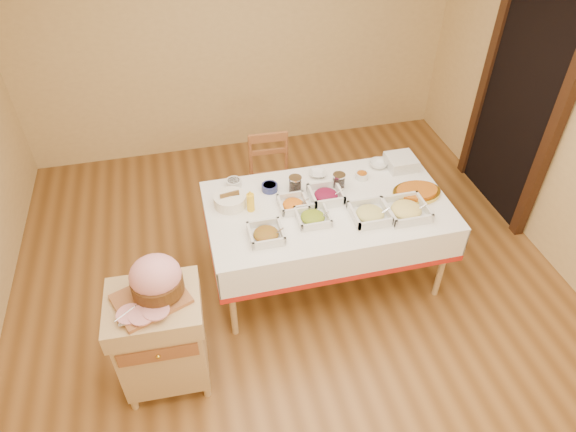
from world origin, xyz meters
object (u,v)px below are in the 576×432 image
(ham_on_board, at_px, (155,281))
(bread_basket, at_px, (230,200))
(dining_table, at_px, (327,221))
(brass_platter, at_px, (416,192))
(butcher_cart, at_px, (161,336))
(preserve_jar_right, at_px, (339,182))
(dining_chair, at_px, (271,180))
(plate_stack, at_px, (401,162))
(mustard_bottle, at_px, (250,201))
(preserve_jar_left, at_px, (295,185))

(ham_on_board, relative_size, bread_basket, 1.80)
(dining_table, bearing_deg, brass_platter, -3.61)
(butcher_cart, distance_m, preserve_jar_right, 1.73)
(dining_chair, bearing_deg, dining_table, -72.42)
(butcher_cart, xyz_separation_m, dining_chair, (1.06, 1.52, -0.03))
(ham_on_board, height_order, plate_stack, ham_on_board)
(butcher_cart, distance_m, mustard_bottle, 1.13)
(preserve_jar_right, bearing_deg, preserve_jar_left, 172.99)
(ham_on_board, bearing_deg, bread_basket, 55.51)
(dining_table, xyz_separation_m, preserve_jar_left, (-0.20, 0.22, 0.22))
(brass_platter, bearing_deg, preserve_jar_right, 158.09)
(ham_on_board, bearing_deg, brass_platter, 17.17)
(ham_on_board, distance_m, brass_platter, 2.07)
(dining_chair, distance_m, mustard_bottle, 0.91)
(bread_basket, bearing_deg, butcher_cart, -125.42)
(dining_table, relative_size, brass_platter, 4.79)
(preserve_jar_right, height_order, brass_platter, preserve_jar_right)
(dining_table, distance_m, dining_chair, 0.89)
(ham_on_board, bearing_deg, preserve_jar_left, 39.08)
(dining_chair, bearing_deg, mustard_bottle, -112.31)
(preserve_jar_right, bearing_deg, dining_chair, 121.79)
(ham_on_board, distance_m, plate_stack, 2.23)
(dining_chair, bearing_deg, plate_stack, -26.90)
(ham_on_board, height_order, preserve_jar_right, ham_on_board)
(butcher_cart, distance_m, ham_on_board, 0.48)
(preserve_jar_left, distance_m, bread_basket, 0.52)
(preserve_jar_right, bearing_deg, dining_table, -127.90)
(preserve_jar_right, distance_m, brass_platter, 0.60)
(butcher_cart, relative_size, preserve_jar_right, 6.42)
(ham_on_board, bearing_deg, plate_stack, 26.20)
(bread_basket, relative_size, brass_platter, 0.64)
(dining_table, bearing_deg, butcher_cart, -152.47)
(dining_chair, height_order, ham_on_board, ham_on_board)
(dining_table, height_order, mustard_bottle, mustard_bottle)
(dining_table, distance_m, plate_stack, 0.82)
(dining_table, height_order, plate_stack, plate_stack)
(preserve_jar_right, relative_size, mustard_bottle, 0.70)
(mustard_bottle, relative_size, bread_basket, 0.74)
(dining_table, xyz_separation_m, ham_on_board, (-1.27, -0.65, 0.34))
(preserve_jar_left, relative_size, plate_stack, 0.56)
(dining_table, xyz_separation_m, bread_basket, (-0.71, 0.17, 0.21))
(ham_on_board, bearing_deg, preserve_jar_right, 30.48)
(preserve_jar_left, bearing_deg, butcher_cart, -140.96)
(butcher_cart, height_order, preserve_jar_left, preserve_jar_left)
(dining_chair, distance_m, preserve_jar_left, 0.72)
(mustard_bottle, bearing_deg, preserve_jar_right, 8.52)
(preserve_jar_left, bearing_deg, dining_chair, 96.06)
(bread_basket, xyz_separation_m, brass_platter, (1.41, -0.21, -0.02))
(dining_table, height_order, preserve_jar_left, preserve_jar_left)
(ham_on_board, relative_size, preserve_jar_right, 3.45)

